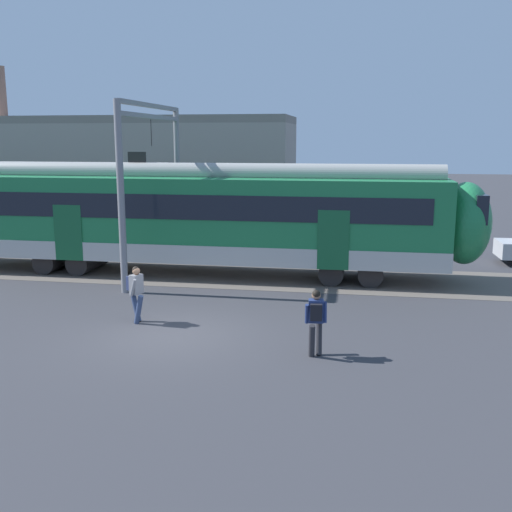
# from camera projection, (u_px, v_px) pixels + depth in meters

# --- Properties ---
(ground_plane) EXTENTS (160.00, 160.00, 0.00)m
(ground_plane) POSITION_uv_depth(u_px,v_px,m) (172.00, 335.00, 16.22)
(ground_plane) COLOR #38383D
(commuter_train) EXTENTS (38.05, 3.07, 4.73)m
(commuter_train) POSITION_uv_depth(u_px,v_px,m) (4.00, 213.00, 24.43)
(commuter_train) COLOR #B7B7B2
(commuter_train) RESTS_ON ground
(pedestrian_grey) EXTENTS (0.58, 0.64, 1.67)m
(pedestrian_grey) POSITION_uv_depth(u_px,v_px,m) (136.00, 289.00, 17.13)
(pedestrian_grey) COLOR navy
(pedestrian_grey) RESTS_ON ground
(pedestrian_navy) EXTENTS (0.54, 0.66, 1.67)m
(pedestrian_navy) POSITION_uv_depth(u_px,v_px,m) (316.00, 317.00, 14.43)
(pedestrian_navy) COLOR #28282D
(pedestrian_navy) RESTS_ON ground
(catenary_gantry) EXTENTS (0.24, 6.64, 6.53)m
(catenary_gantry) POSITION_uv_depth(u_px,v_px,m) (152.00, 163.00, 22.96)
(catenary_gantry) COLOR gray
(catenary_gantry) RESTS_ON ground
(background_building) EXTENTS (20.46, 5.00, 9.20)m
(background_building) POSITION_uv_depth(u_px,v_px,m) (109.00, 176.00, 33.39)
(background_building) COLOR gray
(background_building) RESTS_ON ground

